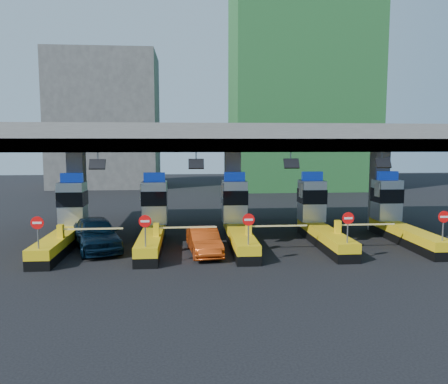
{
  "coord_description": "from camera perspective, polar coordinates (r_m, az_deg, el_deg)",
  "views": [
    {
      "loc": [
        -2.97,
        -25.44,
        5.95
      ],
      "look_at": [
        -0.81,
        0.0,
        3.1
      ],
      "focal_mm": 35.0,
      "sensor_mm": 36.0,
      "label": 1
    }
  ],
  "objects": [
    {
      "name": "toll_lane_left",
      "position": [
        26.2,
        -9.23,
        -3.73
      ],
      "size": [
        4.43,
        8.0,
        4.16
      ],
      "color": "black",
      "rests_on": "ground"
    },
    {
      "name": "toll_lane_far_left",
      "position": [
        27.05,
        -19.87,
        -3.71
      ],
      "size": [
        4.43,
        8.0,
        4.16
      ],
      "color": "black",
      "rests_on": "ground"
    },
    {
      "name": "bg_building_concrete",
      "position": [
        62.5,
        -15.18,
        8.94
      ],
      "size": [
        14.0,
        10.0,
        18.0
      ],
      "primitive_type": "cube",
      "color": "#4C4C49",
      "rests_on": "ground"
    },
    {
      "name": "toll_lane_right",
      "position": [
        27.31,
        12.22,
        -3.38
      ],
      "size": [
        4.43,
        8.0,
        4.16
      ],
      "color": "black",
      "rests_on": "ground"
    },
    {
      "name": "toll_lane_far_right",
      "position": [
        29.16,
        21.67,
        -3.07
      ],
      "size": [
        4.43,
        8.0,
        4.16
      ],
      "color": "black",
      "rests_on": "ground"
    },
    {
      "name": "ground",
      "position": [
        26.3,
        1.78,
        -6.72
      ],
      "size": [
        120.0,
        120.0,
        0.0
      ],
      "primitive_type": "plane",
      "color": "black",
      "rests_on": "ground"
    },
    {
      "name": "bg_building_scaffold",
      "position": [
        59.91,
        9.98,
        13.99
      ],
      "size": [
        18.0,
        12.0,
        28.0
      ],
      "primitive_type": "cube",
      "color": "#1E5926",
      "rests_on": "ground"
    },
    {
      "name": "toll_canopy",
      "position": [
        28.47,
        1.16,
        6.73
      ],
      "size": [
        28.0,
        12.09,
        7.0
      ],
      "color": "slate",
      "rests_on": "ground"
    },
    {
      "name": "van",
      "position": [
        25.58,
        -16.37,
        -5.23
      ],
      "size": [
        3.98,
        5.84,
        1.85
      ],
      "primitive_type": "imported",
      "rotation": [
        0.0,
        0.0,
        0.37
      ],
      "color": "black",
      "rests_on": "ground"
    },
    {
      "name": "toll_lane_center",
      "position": [
        26.29,
        1.73,
        -3.61
      ],
      "size": [
        4.43,
        8.0,
        4.16
      ],
      "color": "black",
      "rests_on": "ground"
    },
    {
      "name": "red_car",
      "position": [
        23.71,
        -2.63,
        -6.43
      ],
      "size": [
        1.96,
        4.42,
        1.41
      ],
      "primitive_type": "imported",
      "rotation": [
        0.0,
        0.0,
        0.11
      ],
      "color": "#B93B0E",
      "rests_on": "ground"
    }
  ]
}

